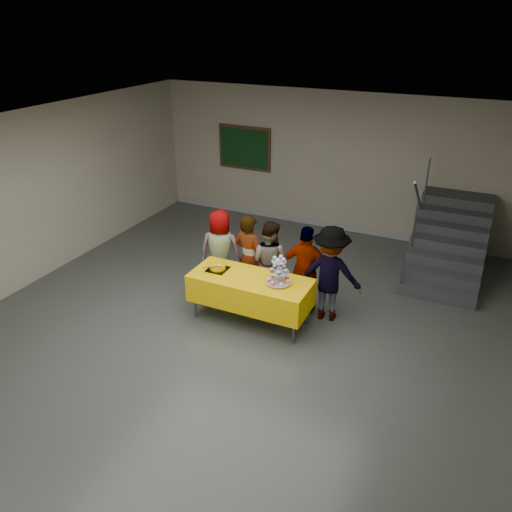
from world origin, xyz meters
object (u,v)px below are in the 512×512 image
(schoolchild_b, at_px, (249,258))
(bear_cake, at_px, (218,266))
(bake_table, at_px, (250,290))
(schoolchild_a, at_px, (221,251))
(schoolchild_e, at_px, (330,274))
(cupcake_stand, at_px, (279,273))
(noticeboard, at_px, (245,148))
(staircase, at_px, (449,242))
(schoolchild_d, at_px, (306,270))
(schoolchild_c, at_px, (269,261))

(schoolchild_b, bearing_deg, bear_cake, 79.42)
(bake_table, bearing_deg, schoolchild_a, 142.60)
(schoolchild_a, bearing_deg, schoolchild_e, 163.39)
(cupcake_stand, distance_m, noticeboard, 4.96)
(bake_table, bearing_deg, bear_cake, 178.47)
(schoolchild_a, height_order, schoolchild_b, schoolchild_b)
(bear_cake, distance_m, noticeboard, 4.51)
(schoolchild_a, distance_m, staircase, 4.38)
(schoolchild_b, height_order, noticeboard, noticeboard)
(cupcake_stand, bearing_deg, noticeboard, 122.32)
(bear_cake, distance_m, schoolchild_a, 0.76)
(bake_table, height_order, staircase, staircase)
(bear_cake, height_order, schoolchild_d, schoolchild_d)
(bake_table, height_order, bear_cake, bear_cake)
(cupcake_stand, height_order, schoolchild_b, schoolchild_b)
(schoolchild_a, bearing_deg, schoolchild_c, 169.85)
(bake_table, height_order, schoolchild_d, schoolchild_d)
(schoolchild_a, xyz_separation_m, noticeboard, (-1.26, 3.47, 0.86))
(bear_cake, xyz_separation_m, schoolchild_b, (0.25, 0.61, -0.07))
(schoolchild_c, height_order, staircase, staircase)
(schoolchild_a, xyz_separation_m, schoolchild_d, (1.58, -0.06, 0.01))
(cupcake_stand, xyz_separation_m, noticeboard, (-2.63, 4.15, 0.66))
(bear_cake, xyz_separation_m, schoolchild_e, (1.65, 0.60, -0.05))
(bake_table, distance_m, bear_cake, 0.64)
(cupcake_stand, xyz_separation_m, schoolchild_a, (-1.37, 0.68, -0.20))
(schoolchild_b, bearing_deg, cupcake_stand, 153.90)
(schoolchild_b, distance_m, noticeboard, 4.08)
(schoolchild_a, distance_m, schoolchild_b, 0.58)
(schoolchild_a, relative_size, schoolchild_e, 0.94)
(schoolchild_d, bearing_deg, schoolchild_e, 174.46)
(bake_table, relative_size, schoolchild_c, 1.33)
(cupcake_stand, xyz_separation_m, schoolchild_e, (0.61, 0.60, -0.16))
(staircase, bearing_deg, bear_cake, -133.56)
(schoolchild_c, distance_m, noticeboard, 4.12)
(bear_cake, height_order, schoolchild_a, schoolchild_a)
(schoolchild_c, height_order, noticeboard, noticeboard)
(bear_cake, height_order, schoolchild_b, schoolchild_b)
(bake_table, xyz_separation_m, schoolchild_d, (0.67, 0.63, 0.19))
(bear_cake, xyz_separation_m, schoolchild_a, (-0.33, 0.68, -0.09))
(bake_table, bearing_deg, schoolchild_b, 117.94)
(bear_cake, relative_size, staircase, 0.15)
(noticeboard, bearing_deg, schoolchild_d, -51.23)
(cupcake_stand, distance_m, staircase, 3.96)
(schoolchild_e, xyz_separation_m, noticeboard, (-3.23, 3.55, 0.82))
(schoolchild_a, bearing_deg, bake_table, 128.15)
(schoolchild_e, distance_m, noticeboard, 4.87)
(schoolchild_b, height_order, schoolchild_e, schoolchild_e)
(schoolchild_b, bearing_deg, schoolchild_d, -168.11)
(schoolchild_a, relative_size, schoolchild_d, 0.99)
(schoolchild_a, height_order, staircase, staircase)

